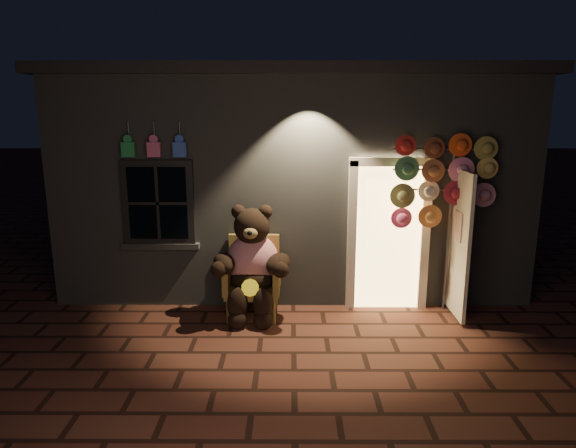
{
  "coord_description": "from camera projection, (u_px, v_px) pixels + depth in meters",
  "views": [
    {
      "loc": [
        -0.04,
        -5.63,
        2.89
      ],
      "look_at": [
        -0.07,
        1.0,
        1.35
      ],
      "focal_mm": 32.0,
      "sensor_mm": 36.0,
      "label": 1
    }
  ],
  "objects": [
    {
      "name": "teddy_bear",
      "position": [
        252.0,
        264.0,
        7.01
      ],
      "size": [
        1.16,
        0.91,
        1.6
      ],
      "rotation": [
        0.0,
        0.0,
        -0.02
      ],
      "color": "red",
      "rests_on": "ground"
    },
    {
      "name": "wicker_armchair",
      "position": [
        253.0,
        276.0,
        7.19
      ],
      "size": [
        0.77,
        0.7,
        1.1
      ],
      "rotation": [
        0.0,
        0.0,
        -0.02
      ],
      "color": "olive",
      "rests_on": "ground"
    },
    {
      "name": "hat_rack",
      "position": [
        442.0,
        178.0,
        6.93
      ],
      "size": [
        1.42,
        0.22,
        2.51
      ],
      "color": "#59595E",
      "rests_on": "ground"
    },
    {
      "name": "ground",
      "position": [
        294.0,
        353.0,
        6.13
      ],
      "size": [
        60.0,
        60.0,
        0.0
      ],
      "primitive_type": "plane",
      "color": "#562D21",
      "rests_on": "ground"
    },
    {
      "name": "shop_building",
      "position": [
        293.0,
        168.0,
        9.63
      ],
      "size": [
        7.3,
        5.95,
        3.51
      ],
      "color": "slate",
      "rests_on": "ground"
    }
  ]
}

